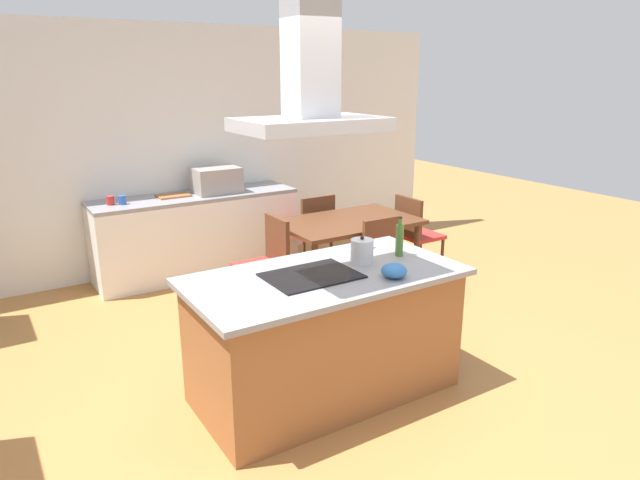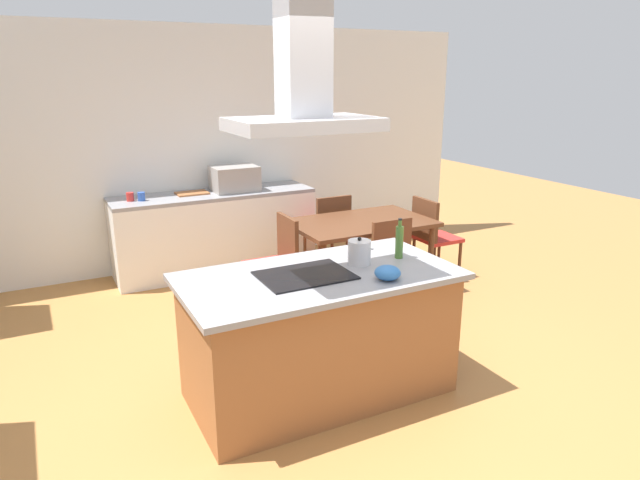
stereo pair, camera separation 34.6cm
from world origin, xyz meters
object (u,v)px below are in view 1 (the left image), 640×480
at_px(mixing_bowl, 394,271).
at_px(coffee_mug_red, 110,200).
at_px(chair_at_right_end, 415,230).
at_px(range_hood, 311,88).
at_px(coffee_mug_blue, 122,200).
at_px(chair_at_left_end, 268,258).
at_px(cutting_board, 173,196).
at_px(tea_kettle, 362,251).
at_px(olive_oil_bottle, 399,239).
at_px(dining_table, 347,228).
at_px(countertop_microwave, 216,180).
at_px(chair_facing_island, 388,260).
at_px(chair_facing_back_wall, 313,228).
at_px(cooktop, 311,276).

height_order(mixing_bowl, coffee_mug_red, mixing_bowl).
xyz_separation_m(mixing_bowl, chair_at_right_end, (1.85, 1.86, -0.44)).
bearing_deg(range_hood, coffee_mug_blue, 100.50).
relative_size(chair_at_left_end, chair_at_right_end, 1.00).
xyz_separation_m(cutting_board, chair_at_right_end, (2.26, -1.37, -0.40)).
bearing_deg(tea_kettle, coffee_mug_red, 110.94).
height_order(olive_oil_bottle, coffee_mug_red, olive_oil_bottle).
bearing_deg(chair_at_left_end, cutting_board, 107.45).
xyz_separation_m(coffee_mug_blue, range_hood, (0.53, -2.83, 1.16)).
distance_m(mixing_bowl, dining_table, 2.10).
bearing_deg(coffee_mug_blue, cutting_board, 9.68).
distance_m(countertop_microwave, coffee_mug_red, 1.15).
distance_m(olive_oil_bottle, coffee_mug_blue, 3.09).
distance_m(chair_at_left_end, chair_facing_island, 1.13).
bearing_deg(dining_table, mixing_bowl, -116.55).
relative_size(cutting_board, chair_at_right_end, 0.38).
bearing_deg(chair_facing_back_wall, range_hood, -121.81).
relative_size(coffee_mug_red, range_hood, 0.10).
bearing_deg(chair_at_right_end, coffee_mug_blue, 155.69).
xyz_separation_m(tea_kettle, chair_at_right_end, (1.85, 1.51, -0.48)).
distance_m(countertop_microwave, range_hood, 3.11).
bearing_deg(range_hood, cutting_board, 89.33).
height_order(coffee_mug_blue, range_hood, range_hood).
relative_size(mixing_bowl, range_hood, 0.19).
xyz_separation_m(chair_facing_back_wall, chair_facing_island, (0.00, -1.33, 0.00)).
xyz_separation_m(olive_oil_bottle, chair_facing_island, (0.61, 0.86, -0.52)).
bearing_deg(countertop_microwave, range_hood, -100.14).
height_order(cutting_board, chair_facing_island, cutting_board).
bearing_deg(tea_kettle, chair_at_left_end, 89.37).
distance_m(chair_at_right_end, range_hood, 3.20).
distance_m(dining_table, chair_at_left_end, 0.93).
distance_m(mixing_bowl, chair_at_left_end, 1.92).
height_order(tea_kettle, chair_facing_island, tea_kettle).
xyz_separation_m(cutting_board, dining_table, (1.35, -1.37, -0.24)).
distance_m(countertop_microwave, chair_at_right_end, 2.28).
relative_size(olive_oil_bottle, chair_at_right_end, 0.33).
relative_size(mixing_bowl, chair_facing_island, 0.19).
bearing_deg(chair_at_left_end, chair_at_right_end, 0.00).
height_order(cooktop, chair_facing_back_wall, cooktop).
relative_size(mixing_bowl, coffee_mug_red, 1.91).
xyz_separation_m(coffee_mug_blue, cutting_board, (0.56, 0.10, -0.04)).
bearing_deg(tea_kettle, range_hood, -173.74).
bearing_deg(countertop_microwave, dining_table, -56.76).
xyz_separation_m(cooktop, olive_oil_bottle, (0.77, 0.03, 0.12)).
distance_m(coffee_mug_blue, cutting_board, 0.57).
height_order(mixing_bowl, chair_facing_back_wall, mixing_bowl).
distance_m(olive_oil_bottle, coffee_mug_red, 3.17).
relative_size(dining_table, chair_facing_back_wall, 1.57).
xyz_separation_m(cutting_board, chair_facing_island, (1.35, -2.04, -0.40)).
height_order(countertop_microwave, cutting_board, countertop_microwave).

